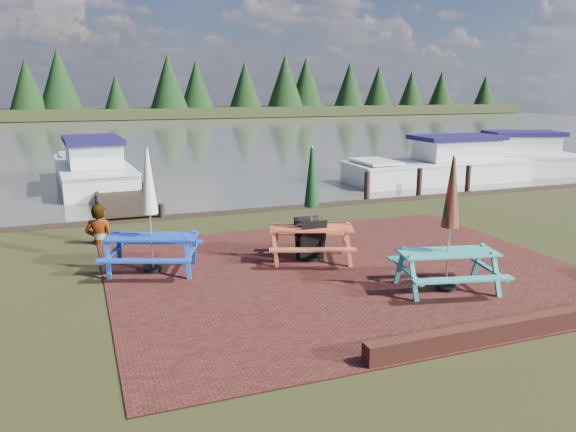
% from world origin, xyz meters
% --- Properties ---
extents(ground, '(120.00, 120.00, 0.00)m').
position_xyz_m(ground, '(0.00, 0.00, 0.00)').
color(ground, black).
rests_on(ground, ground).
extents(paving, '(9.00, 7.50, 0.02)m').
position_xyz_m(paving, '(0.00, 1.00, 0.01)').
color(paving, '#391512').
rests_on(paving, ground).
extents(brick_wall, '(6.21, 1.79, 0.30)m').
position_xyz_m(brick_wall, '(2.15, -2.42, 0.15)').
color(brick_wall, '#4C1E16').
rests_on(brick_wall, ground).
extents(water, '(120.00, 60.00, 0.02)m').
position_xyz_m(water, '(0.00, 37.00, 0.00)').
color(water, '#48473E').
rests_on(water, ground).
extents(far_treeline, '(120.00, 10.00, 8.10)m').
position_xyz_m(far_treeline, '(0.00, 66.00, 3.28)').
color(far_treeline, black).
rests_on(far_treeline, ground).
extents(picnic_table_teal, '(2.01, 1.86, 2.39)m').
position_xyz_m(picnic_table_teal, '(1.19, -0.61, 0.84)').
color(picnic_table_teal, teal).
rests_on(picnic_table_teal, ground).
extents(picnic_table_red, '(2.13, 2.02, 2.38)m').
position_xyz_m(picnic_table_red, '(-0.37, 1.87, 0.83)').
color(picnic_table_red, '#C05231').
rests_on(picnic_table_red, ground).
extents(picnic_table_blue, '(2.17, 2.06, 2.42)m').
position_xyz_m(picnic_table_blue, '(-3.56, 2.28, 0.85)').
color(picnic_table_blue, '#163DA9').
rests_on(picnic_table_blue, ground).
extents(chalkboard, '(0.56, 0.54, 0.89)m').
position_xyz_m(chalkboard, '(-0.36, 1.94, 0.46)').
color(chalkboard, black).
rests_on(chalkboard, ground).
extents(jetty, '(1.76, 9.08, 1.00)m').
position_xyz_m(jetty, '(-3.50, 11.28, 0.11)').
color(jetty, black).
rests_on(jetty, ground).
extents(boat_jetty, '(2.96, 7.53, 2.14)m').
position_xyz_m(boat_jetty, '(-4.25, 14.26, 0.44)').
color(boat_jetty, silver).
rests_on(boat_jetty, ground).
extents(boat_near, '(7.57, 2.74, 2.04)m').
position_xyz_m(boat_near, '(9.01, 10.53, 0.41)').
color(boat_near, silver).
rests_on(boat_near, ground).
extents(boat_far, '(7.03, 4.19, 2.07)m').
position_xyz_m(boat_far, '(12.97, 11.15, 0.42)').
color(boat_far, silver).
rests_on(boat_far, ground).
extents(person, '(0.79, 0.67, 1.86)m').
position_xyz_m(person, '(-4.43, 4.81, 0.93)').
color(person, gray).
rests_on(person, ground).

